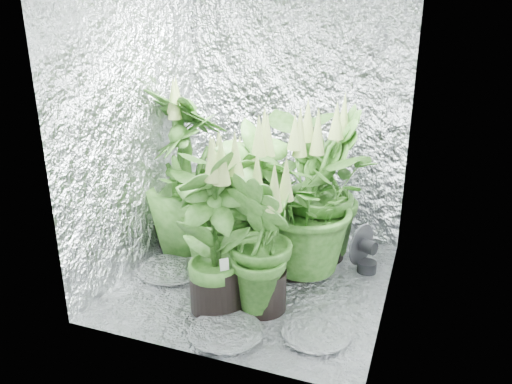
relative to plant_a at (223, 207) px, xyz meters
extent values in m
plane|color=white|center=(0.27, -0.10, -0.42)|extent=(1.60, 1.60, 0.00)
cube|color=white|center=(0.27, 0.70, 0.58)|extent=(1.60, 0.02, 2.00)
cube|color=white|center=(0.27, -0.90, 0.58)|extent=(1.60, 0.02, 2.00)
cube|color=white|center=(-0.53, -0.10, 0.58)|extent=(0.02, 1.60, 2.00)
cube|color=white|center=(1.07, -0.10, 0.58)|extent=(0.02, 1.60, 2.00)
cylinder|color=black|center=(0.00, 0.00, -0.31)|extent=(0.25, 0.25, 0.22)
cylinder|color=#473319|center=(0.00, 0.00, -0.22)|extent=(0.23, 0.23, 0.03)
imported|color=#19410E|center=(0.00, 0.00, 0.01)|extent=(0.93, 0.93, 0.81)
cone|color=olive|center=(0.00, 0.00, 0.36)|extent=(0.08, 0.08, 0.22)
cylinder|color=black|center=(0.25, -0.03, -0.29)|extent=(0.31, 0.31, 0.27)
cylinder|color=#473319|center=(0.25, -0.03, -0.17)|extent=(0.28, 0.28, 0.03)
imported|color=#19410E|center=(0.25, -0.03, 0.09)|extent=(0.71, 0.71, 0.96)
cone|color=olive|center=(0.25, -0.03, 0.51)|extent=(0.10, 0.10, 0.27)
cylinder|color=black|center=(0.58, 0.36, -0.29)|extent=(0.31, 0.31, 0.27)
cylinder|color=#473319|center=(0.58, 0.36, -0.16)|extent=(0.28, 0.28, 0.03)
imported|color=#19410E|center=(0.58, 0.36, 0.12)|extent=(0.63, 0.63, 1.01)
cone|color=olive|center=(0.58, 0.36, 0.55)|extent=(0.10, 0.10, 0.27)
cylinder|color=black|center=(-0.33, 0.15, -0.30)|extent=(0.29, 0.29, 0.26)
cylinder|color=#473319|center=(-0.33, 0.15, -0.18)|extent=(0.26, 0.26, 0.03)
imported|color=#19410E|center=(-0.33, 0.15, 0.17)|extent=(0.81, 0.81, 1.12)
cone|color=olive|center=(-0.33, 0.15, 0.67)|extent=(0.09, 0.09, 0.26)
cylinder|color=black|center=(0.49, 0.08, -0.29)|extent=(0.29, 0.29, 0.26)
cylinder|color=#473319|center=(0.49, 0.08, -0.18)|extent=(0.27, 0.27, 0.03)
imported|color=#19410E|center=(0.49, 0.08, 0.09)|extent=(0.99, 0.99, 0.97)
cone|color=olive|center=(0.49, 0.08, 0.51)|extent=(0.09, 0.09, 0.26)
cylinder|color=black|center=(0.17, -0.48, -0.29)|extent=(0.31, 0.31, 0.27)
cylinder|color=#473319|center=(0.17, -0.48, -0.17)|extent=(0.28, 0.28, 0.03)
imported|color=#19410E|center=(0.17, -0.48, 0.08)|extent=(0.66, 0.66, 0.94)
cone|color=olive|center=(0.17, -0.48, 0.48)|extent=(0.10, 0.10, 0.27)
cylinder|color=black|center=(0.41, -0.39, -0.30)|extent=(0.27, 0.27, 0.24)
cylinder|color=#473319|center=(0.41, -0.39, -0.20)|extent=(0.25, 0.25, 0.03)
imported|color=#19410E|center=(0.41, -0.39, 0.01)|extent=(0.63, 0.63, 0.82)
cone|color=olive|center=(0.41, -0.39, 0.37)|extent=(0.09, 0.09, 0.24)
cylinder|color=black|center=(-0.08, 0.22, -0.31)|extent=(0.26, 0.26, 0.23)
cylinder|color=#473319|center=(-0.08, 0.22, -0.21)|extent=(0.24, 0.24, 0.03)
imported|color=#19410E|center=(-0.08, 0.22, -0.01)|extent=(0.61, 0.61, 0.78)
cone|color=olive|center=(-0.08, 0.22, 0.33)|extent=(0.08, 0.08, 0.23)
cylinder|color=black|center=(0.91, 0.25, -0.39)|extent=(0.13, 0.13, 0.07)
cylinder|color=black|center=(0.91, 0.25, -0.24)|extent=(0.12, 0.12, 0.09)
cylinder|color=#4C4C51|center=(0.86, 0.27, -0.24)|extent=(0.12, 0.25, 0.27)
torus|color=#4C4C51|center=(0.86, 0.27, -0.24)|extent=(0.12, 0.26, 0.28)
cube|color=white|center=(0.23, -0.51, -0.12)|extent=(0.05, 0.05, 0.08)
camera|label=1|loc=(1.24, -2.73, 1.18)|focal=35.00mm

